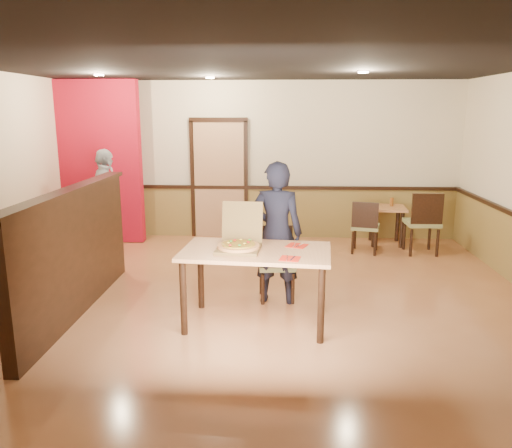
{
  "coord_description": "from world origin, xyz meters",
  "views": [
    {
      "loc": [
        0.31,
        -5.5,
        2.28
      ],
      "look_at": [
        0.04,
        0.0,
        1.02
      ],
      "focal_mm": 35.0,
      "sensor_mm": 36.0,
      "label": 1
    }
  ],
  "objects_px": {
    "main_table": "(256,260)",
    "condiment": "(392,202)",
    "side_table": "(387,216)",
    "pizza_box": "(239,244)",
    "side_chair_left": "(365,225)",
    "side_chair_right": "(423,221)",
    "passerby": "(107,201)",
    "diner_chair": "(276,260)",
    "diner": "(276,233)"
  },
  "relations": [
    {
      "from": "side_table",
      "to": "pizza_box",
      "type": "xyz_separation_m",
      "value": [
        -2.27,
        -3.45,
        0.4
      ]
    },
    {
      "from": "diner_chair",
      "to": "side_table",
      "type": "distance_m",
      "value": 3.25
    },
    {
      "from": "main_table",
      "to": "condiment",
      "type": "relative_size",
      "value": 11.24
    },
    {
      "from": "side_table",
      "to": "side_chair_left",
      "type": "bearing_deg",
      "value": -127.25
    },
    {
      "from": "side_table",
      "to": "passerby",
      "type": "relative_size",
      "value": 0.39
    },
    {
      "from": "side_table",
      "to": "condiment",
      "type": "relative_size",
      "value": 4.54
    },
    {
      "from": "pizza_box",
      "to": "condiment",
      "type": "height_order",
      "value": "pizza_box"
    },
    {
      "from": "side_chair_right",
      "to": "side_table",
      "type": "bearing_deg",
      "value": -55.37
    },
    {
      "from": "diner_chair",
      "to": "side_table",
      "type": "height_order",
      "value": "diner_chair"
    },
    {
      "from": "passerby",
      "to": "side_table",
      "type": "bearing_deg",
      "value": -102.5
    },
    {
      "from": "side_chair_right",
      "to": "diner",
      "type": "distance_m",
      "value": 3.2
    },
    {
      "from": "condiment",
      "to": "pizza_box",
      "type": "bearing_deg",
      "value": -123.9
    },
    {
      "from": "main_table",
      "to": "pizza_box",
      "type": "relative_size",
      "value": 2.91
    },
    {
      "from": "main_table",
      "to": "diner_chair",
      "type": "height_order",
      "value": "diner_chair"
    },
    {
      "from": "side_table",
      "to": "diner",
      "type": "bearing_deg",
      "value": -124.05
    },
    {
      "from": "side_chair_right",
      "to": "main_table",
      "type": "bearing_deg",
      "value": 46.94
    },
    {
      "from": "pizza_box",
      "to": "main_table",
      "type": "bearing_deg",
      "value": 0.23
    },
    {
      "from": "main_table",
      "to": "diner_chair",
      "type": "bearing_deg",
      "value": 80.62
    },
    {
      "from": "side_chair_right",
      "to": "diner",
      "type": "height_order",
      "value": "diner"
    },
    {
      "from": "main_table",
      "to": "side_chair_left",
      "type": "relative_size",
      "value": 1.88
    },
    {
      "from": "side_chair_left",
      "to": "side_table",
      "type": "distance_m",
      "value": 0.77
    },
    {
      "from": "side_chair_left",
      "to": "passerby",
      "type": "bearing_deg",
      "value": 15.31
    },
    {
      "from": "main_table",
      "to": "passerby",
      "type": "bearing_deg",
      "value": 137.91
    },
    {
      "from": "passerby",
      "to": "condiment",
      "type": "xyz_separation_m",
      "value": [
        4.75,
        0.76,
        -0.11
      ]
    },
    {
      "from": "side_table",
      "to": "diner",
      "type": "height_order",
      "value": "diner"
    },
    {
      "from": "side_chair_left",
      "to": "diner",
      "type": "xyz_separation_m",
      "value": [
        -1.42,
        -2.18,
        0.38
      ]
    },
    {
      "from": "diner_chair",
      "to": "pizza_box",
      "type": "height_order",
      "value": "pizza_box"
    },
    {
      "from": "passerby",
      "to": "condiment",
      "type": "bearing_deg",
      "value": -101.9
    },
    {
      "from": "pizza_box",
      "to": "passerby",
      "type": "bearing_deg",
      "value": 135.81
    },
    {
      "from": "pizza_box",
      "to": "condiment",
      "type": "relative_size",
      "value": 3.87
    },
    {
      "from": "side_chair_left",
      "to": "side_chair_right",
      "type": "relative_size",
      "value": 0.85
    },
    {
      "from": "diner",
      "to": "side_chair_left",
      "type": "bearing_deg",
      "value": -116.81
    },
    {
      "from": "side_chair_left",
      "to": "side_chair_right",
      "type": "xyz_separation_m",
      "value": [
        0.92,
        -0.01,
        0.08
      ]
    },
    {
      "from": "main_table",
      "to": "diner",
      "type": "xyz_separation_m",
      "value": [
        0.21,
        0.68,
        0.13
      ]
    },
    {
      "from": "side_table",
      "to": "pizza_box",
      "type": "height_order",
      "value": "pizza_box"
    },
    {
      "from": "side_chair_right",
      "to": "condiment",
      "type": "bearing_deg",
      "value": -63.43
    },
    {
      "from": "side_table",
      "to": "pizza_box",
      "type": "bearing_deg",
      "value": -123.38
    },
    {
      "from": "main_table",
      "to": "pizza_box",
      "type": "height_order",
      "value": "pizza_box"
    },
    {
      "from": "diner_chair",
      "to": "diner",
      "type": "relative_size",
      "value": 0.52
    },
    {
      "from": "passerby",
      "to": "pizza_box",
      "type": "distance_m",
      "value": 3.64
    },
    {
      "from": "side_chair_right",
      "to": "pizza_box",
      "type": "xyz_separation_m",
      "value": [
        -2.73,
        -2.83,
        0.34
      ]
    },
    {
      "from": "side_chair_right",
      "to": "diner_chair",
      "type": "bearing_deg",
      "value": 39.64
    },
    {
      "from": "diner_chair",
      "to": "side_table",
      "type": "xyz_separation_m",
      "value": [
        1.88,
        2.64,
        0.01
      ]
    },
    {
      "from": "side_chair_left",
      "to": "side_chair_right",
      "type": "height_order",
      "value": "side_chair_right"
    },
    {
      "from": "main_table",
      "to": "condiment",
      "type": "bearing_deg",
      "value": 63.29
    },
    {
      "from": "main_table",
      "to": "side_table",
      "type": "xyz_separation_m",
      "value": [
        2.09,
        3.47,
        -0.23
      ]
    },
    {
      "from": "main_table",
      "to": "condiment",
      "type": "xyz_separation_m",
      "value": [
        2.18,
        3.53,
        0.01
      ]
    },
    {
      "from": "diner_chair",
      "to": "passerby",
      "type": "bearing_deg",
      "value": 139.86
    },
    {
      "from": "passerby",
      "to": "side_chair_right",
      "type": "bearing_deg",
      "value": -110.21
    },
    {
      "from": "diner_chair",
      "to": "condiment",
      "type": "xyz_separation_m",
      "value": [
        1.97,
        2.71,
        0.25
      ]
    }
  ]
}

